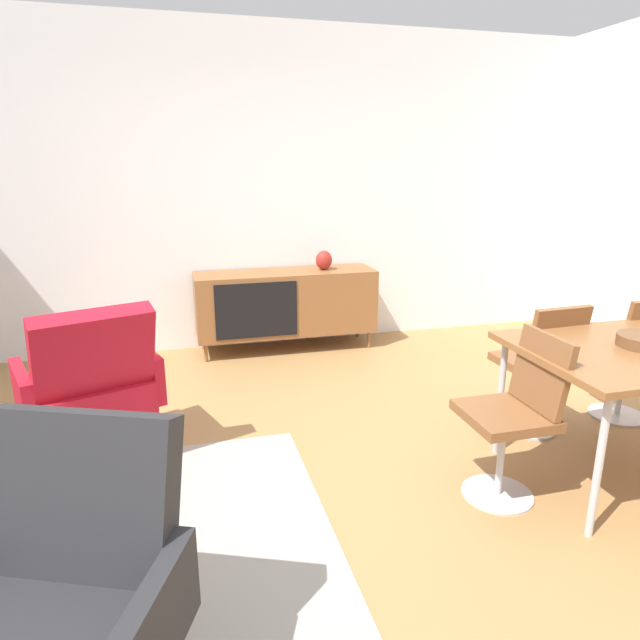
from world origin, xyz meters
TOP-DOWN VIEW (x-y plane):
  - ground_plane at (0.00, 0.00)m, footprint 8.32×8.32m
  - wall_back at (0.00, 2.60)m, footprint 6.80×0.12m
  - sideboard at (0.25, 2.30)m, footprint 1.60×0.45m
  - vase_cobalt at (0.60, 2.30)m, footprint 0.15×0.15m
  - dining_chair_back_left at (1.44, 0.29)m, footprint 0.42×0.45m
  - dining_chair_near_window at (0.90, -0.27)m, footprint 0.43×0.40m
  - dining_chair_back_right at (2.13, 0.29)m, footprint 0.43×0.45m
  - lounge_chair_red at (-1.19, 0.63)m, footprint 0.85×0.82m
  - armchair_black_shell at (-1.09, -1.01)m, footprint 0.86×0.84m
  - area_rug at (-1.16, -0.19)m, footprint 2.20×1.70m

SIDE VIEW (x-z plane):
  - ground_plane at x=0.00m, z-range 0.00..0.00m
  - area_rug at x=-1.16m, z-range 0.00..0.01m
  - sideboard at x=0.25m, z-range 0.08..0.80m
  - lounge_chair_red at x=-1.19m, z-range -0.01..0.94m
  - armchair_black_shell at x=-1.09m, z-range -0.01..0.94m
  - dining_chair_back_left at x=1.44m, z-range 0.04..0.90m
  - dining_chair_near_window at x=0.90m, z-range 0.04..0.90m
  - dining_chair_back_right at x=2.13m, z-range 0.04..0.90m
  - vase_cobalt at x=0.60m, z-range 0.72..0.89m
  - wall_back at x=0.00m, z-range 0.00..2.80m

